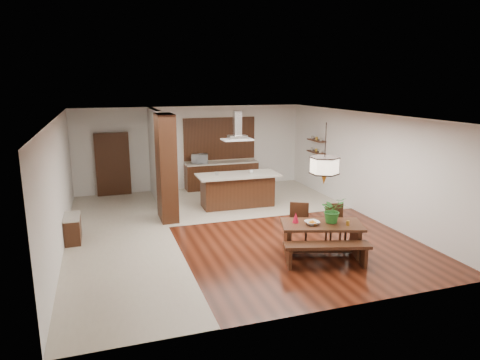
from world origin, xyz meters
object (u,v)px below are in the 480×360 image
object	(u,v)px
hallway_console	(73,229)
fruit_bowl	(312,223)
dining_chair_right	(336,226)
foliage_plant	(332,210)
dining_bench	(327,255)
dining_chair_left	(298,225)
range_hood	(237,126)
pendant_lantern	(325,154)
dining_table	(322,232)
kitchen_island	(237,190)
microwave	(200,159)
island_cup	(252,172)

from	to	relation	value
hallway_console	fruit_bowl	distance (m)	5.60
dining_chair_right	foliage_plant	bearing A→B (deg)	-119.90
dining_bench	fruit_bowl	world-z (taller)	fruit_bowl
dining_chair_left	range_hood	size ratio (longest dim) A/B	1.10
dining_bench	foliage_plant	size ratio (longest dim) A/B	3.10
dining_chair_left	fruit_bowl	xyz separation A→B (m)	(0.01, -0.62, 0.26)
dining_chair_left	fruit_bowl	size ratio (longest dim) A/B	3.25
dining_chair_left	pendant_lantern	distance (m)	1.88
dining_table	range_hood	bearing A→B (deg)	97.80
dining_bench	kitchen_island	distance (m)	4.78
foliage_plant	microwave	xyz separation A→B (m)	(-1.42, 6.56, 0.11)
hallway_console	microwave	xyz separation A→B (m)	(4.02, 3.99, 0.79)
dining_chair_left	kitchen_island	distance (m)	3.55
pendant_lantern	range_hood	xyz separation A→B (m)	(-0.57, 4.17, 0.22)
dining_table	dining_chair_left	size ratio (longest dim) A/B	1.93
hallway_console	dining_bench	xyz separation A→B (m)	(5.00, -3.16, -0.07)
hallway_console	island_cup	distance (m)	5.34
island_cup	pendant_lantern	bearing A→B (deg)	-88.03
dining_bench	pendant_lantern	bearing A→B (deg)	71.72
dining_table	pendant_lantern	size ratio (longest dim) A/B	1.46
dining_table	microwave	distance (m)	6.69
pendant_lantern	kitchen_island	world-z (taller)	pendant_lantern
foliage_plant	fruit_bowl	xyz separation A→B (m)	(-0.47, 0.01, -0.25)
dining_chair_left	range_hood	bearing A→B (deg)	123.66
dining_chair_right	kitchen_island	world-z (taller)	kitchen_island
dining_chair_right	island_cup	size ratio (longest dim) A/B	7.53
range_hood	microwave	size ratio (longest dim) A/B	1.58
dining_table	kitchen_island	xyz separation A→B (m)	(-0.57, 4.17, -0.01)
dining_chair_left	dining_table	bearing A→B (deg)	-40.62
dining_chair_right	fruit_bowl	xyz separation A→B (m)	(-0.81, -0.35, 0.27)
pendant_lantern	dining_bench	bearing A→B (deg)	-108.28
dining_bench	dining_chair_left	size ratio (longest dim) A/B	1.78
hallway_console	pendant_lantern	bearing A→B (deg)	-26.31
dining_bench	range_hood	size ratio (longest dim) A/B	1.96
fruit_bowl	island_cup	size ratio (longest dim) A/B	2.37
dining_bench	pendant_lantern	world-z (taller)	pendant_lantern
dining_chair_right	microwave	xyz separation A→B (m)	(-1.75, 6.20, 0.62)
pendant_lantern	hallway_console	bearing A→B (deg)	153.69
fruit_bowl	island_cup	distance (m)	4.11
dining_chair_left	range_hood	world-z (taller)	range_hood
foliage_plant	kitchen_island	size ratio (longest dim) A/B	0.23
dining_table	microwave	xyz separation A→B (m)	(-1.18, 6.56, 0.58)
kitchen_island	dining_table	bearing A→B (deg)	-81.14
dining_chair_right	pendant_lantern	bearing A→B (deg)	-134.80
dining_chair_right	kitchen_island	distance (m)	3.97
pendant_lantern	microwave	world-z (taller)	pendant_lantern
dining_chair_left	hallway_console	bearing A→B (deg)	-172.95
foliage_plant	fruit_bowl	bearing A→B (deg)	178.96
kitchen_island	range_hood	world-z (taller)	range_hood
dining_bench	kitchen_island	xyz separation A→B (m)	(-0.38, 4.76, 0.27)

